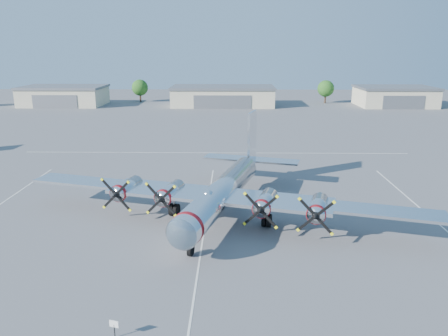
{
  "coord_description": "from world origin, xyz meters",
  "views": [
    {
      "loc": [
        2.45,
        -41.58,
        16.11
      ],
      "look_at": [
        1.65,
        4.67,
        3.2
      ],
      "focal_mm": 35.0,
      "sensor_mm": 36.0,
      "label": 1
    }
  ],
  "objects_px": {
    "tree_east": "(326,89)",
    "info_placard": "(114,326)",
    "tree_west": "(140,88)",
    "main_bomber_b29": "(224,215)",
    "hangar_east": "(395,96)",
    "hangar_west": "(64,96)",
    "hangar_center": "(223,96)"
  },
  "relations": [
    {
      "from": "tree_east",
      "to": "info_placard",
      "type": "bearing_deg",
      "value": -107.53
    },
    {
      "from": "tree_west",
      "to": "tree_east",
      "type": "xyz_separation_m",
      "value": [
        55.0,
        -2.0,
        0.0
      ]
    },
    {
      "from": "tree_west",
      "to": "main_bomber_b29",
      "type": "relative_size",
      "value": 0.17
    },
    {
      "from": "hangar_east",
      "to": "info_placard",
      "type": "xyz_separation_m",
      "value": [
        -52.19,
        -102.16,
        -1.93
      ]
    },
    {
      "from": "info_placard",
      "to": "hangar_west",
      "type": "bearing_deg",
      "value": 128.54
    },
    {
      "from": "info_placard",
      "to": "hangar_center",
      "type": "bearing_deg",
      "value": 104.41
    },
    {
      "from": "hangar_west",
      "to": "tree_east",
      "type": "height_order",
      "value": "tree_east"
    },
    {
      "from": "tree_west",
      "to": "main_bomber_b29",
      "type": "height_order",
      "value": "tree_west"
    },
    {
      "from": "tree_west",
      "to": "main_bomber_b29",
      "type": "distance_m",
      "value": 95.07
    },
    {
      "from": "main_bomber_b29",
      "to": "info_placard",
      "type": "relative_size",
      "value": 35.39
    },
    {
      "from": "main_bomber_b29",
      "to": "info_placard",
      "type": "xyz_separation_m",
      "value": [
        -5.96,
        -19.08,
        0.78
      ]
    },
    {
      "from": "tree_west",
      "to": "info_placard",
      "type": "distance_m",
      "value": 112.2
    },
    {
      "from": "hangar_center",
      "to": "hangar_east",
      "type": "distance_m",
      "value": 48.0
    },
    {
      "from": "hangar_center",
      "to": "tree_west",
      "type": "bearing_deg",
      "value": 162.18
    },
    {
      "from": "info_placard",
      "to": "main_bomber_b29",
      "type": "bearing_deg",
      "value": 89.41
    },
    {
      "from": "tree_east",
      "to": "info_placard",
      "type": "height_order",
      "value": "tree_east"
    },
    {
      "from": "tree_west",
      "to": "hangar_east",
      "type": "bearing_deg",
      "value": -6.28
    },
    {
      "from": "hangar_west",
      "to": "tree_east",
      "type": "xyz_separation_m",
      "value": [
        75.0,
        6.04,
        1.51
      ]
    },
    {
      "from": "hangar_west",
      "to": "info_placard",
      "type": "height_order",
      "value": "hangar_west"
    },
    {
      "from": "hangar_west",
      "to": "hangar_east",
      "type": "relative_size",
      "value": 1.1
    },
    {
      "from": "main_bomber_b29",
      "to": "info_placard",
      "type": "bearing_deg",
      "value": -91.42
    },
    {
      "from": "hangar_west",
      "to": "hangar_center",
      "type": "bearing_deg",
      "value": -0.0
    },
    {
      "from": "hangar_west",
      "to": "tree_east",
      "type": "bearing_deg",
      "value": 4.6
    },
    {
      "from": "hangar_west",
      "to": "hangar_center",
      "type": "distance_m",
      "value": 45.0
    },
    {
      "from": "hangar_center",
      "to": "tree_east",
      "type": "distance_m",
      "value": 30.64
    },
    {
      "from": "hangar_west",
      "to": "tree_east",
      "type": "relative_size",
      "value": 3.4
    },
    {
      "from": "main_bomber_b29",
      "to": "hangar_east",
      "type": "bearing_deg",
      "value": 76.84
    },
    {
      "from": "tree_east",
      "to": "info_placard",
      "type": "distance_m",
      "value": 113.52
    },
    {
      "from": "hangar_west",
      "to": "main_bomber_b29",
      "type": "distance_m",
      "value": 95.39
    },
    {
      "from": "hangar_east",
      "to": "main_bomber_b29",
      "type": "distance_m",
      "value": 95.12
    },
    {
      "from": "hangar_west",
      "to": "tree_west",
      "type": "bearing_deg",
      "value": 21.89
    },
    {
      "from": "hangar_center",
      "to": "hangar_east",
      "type": "xyz_separation_m",
      "value": [
        48.0,
        0.0,
        0.0
      ]
    }
  ]
}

